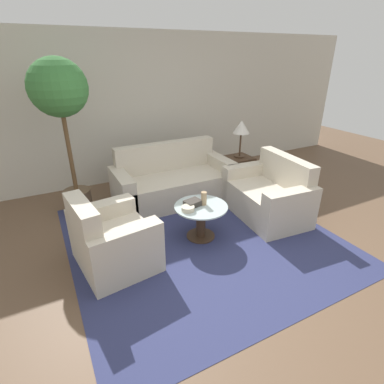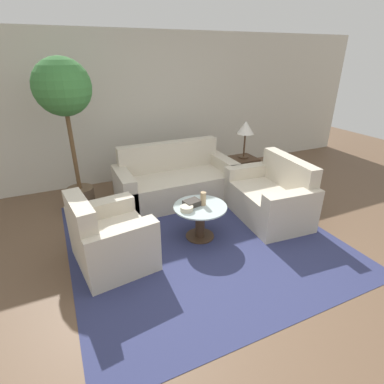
% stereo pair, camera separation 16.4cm
% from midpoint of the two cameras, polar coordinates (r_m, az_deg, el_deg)
% --- Properties ---
extents(ground_plane, '(14.00, 14.00, 0.00)m').
position_cam_midpoint_polar(ground_plane, '(3.56, 6.29, -13.79)').
color(ground_plane, brown).
extents(wall_back, '(10.00, 0.06, 2.60)m').
position_cam_midpoint_polar(wall_back, '(5.72, -9.55, 15.30)').
color(wall_back, beige).
rests_on(wall_back, ground_plane).
extents(rug, '(3.26, 3.28, 0.01)m').
position_cam_midpoint_polar(rug, '(4.03, 2.68, -8.43)').
color(rug, navy).
rests_on(rug, ground_plane).
extents(sofa_main, '(1.90, 0.85, 0.91)m').
position_cam_midpoint_polar(sofa_main, '(4.93, -2.30, 1.91)').
color(sofa_main, beige).
rests_on(sofa_main, ground_plane).
extents(armchair, '(0.89, 0.99, 0.87)m').
position_cam_midpoint_polar(armchair, '(3.53, -14.48, -9.01)').
color(armchair, beige).
rests_on(armchair, ground_plane).
extents(loveseat, '(0.91, 1.34, 0.89)m').
position_cam_midpoint_polar(loveseat, '(4.56, 15.89, -1.07)').
color(loveseat, beige).
rests_on(loveseat, ground_plane).
extents(coffee_table, '(0.68, 0.68, 0.46)m').
position_cam_midpoint_polar(coffee_table, '(3.88, 2.77, -4.85)').
color(coffee_table, '#422D1E').
rests_on(coffee_table, ground_plane).
extents(side_table, '(0.43, 0.43, 0.56)m').
position_cam_midpoint_polar(side_table, '(5.47, 10.41, 3.68)').
color(side_table, '#422D1E').
rests_on(side_table, ground_plane).
extents(table_lamp, '(0.29, 0.29, 0.64)m').
position_cam_midpoint_polar(table_lamp, '(5.24, 11.08, 11.68)').
color(table_lamp, '#422D1E').
rests_on(table_lamp, side_table).
extents(potted_plant, '(0.76, 0.76, 2.20)m').
position_cam_midpoint_polar(potted_plant, '(4.48, -22.06, 15.55)').
color(potted_plant, brown).
rests_on(potted_plant, ground_plane).
extents(vase, '(0.07, 0.07, 0.18)m').
position_cam_midpoint_polar(vase, '(3.80, 3.38, -1.28)').
color(vase, tan).
rests_on(vase, coffee_table).
extents(bowl, '(0.16, 0.16, 0.06)m').
position_cam_midpoint_polar(bowl, '(3.68, 0.26, -3.18)').
color(bowl, beige).
rests_on(bowl, coffee_table).
extents(book_stack, '(0.23, 0.20, 0.07)m').
position_cam_midpoint_polar(book_stack, '(3.80, 1.26, -2.11)').
color(book_stack, '#38332D').
rests_on(book_stack, coffee_table).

